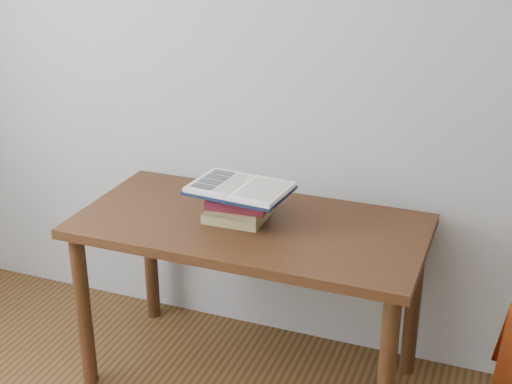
% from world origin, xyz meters
% --- Properties ---
extents(desk, '(1.31, 0.65, 0.70)m').
position_xyz_m(desk, '(0.06, 1.38, 0.60)').
color(desk, '#4B2612').
rests_on(desk, ground).
extents(book_stack, '(0.25, 0.20, 0.13)m').
position_xyz_m(book_stack, '(0.02, 1.38, 0.76)').
color(book_stack, olive).
rests_on(book_stack, desk).
extents(open_book, '(0.38, 0.28, 0.03)m').
position_xyz_m(open_book, '(0.03, 1.36, 0.84)').
color(open_book, black).
rests_on(open_book, book_stack).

